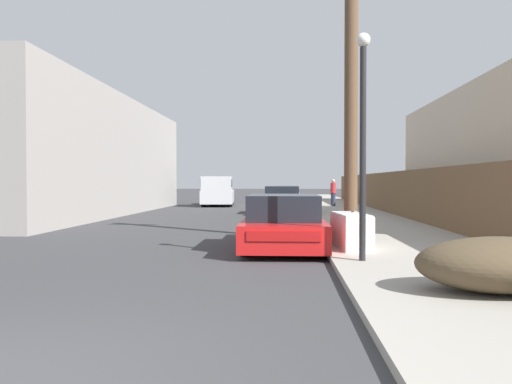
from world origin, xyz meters
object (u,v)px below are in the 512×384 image
car_parked_far (286,196)px  pedestrian (333,192)px  parked_sports_car_red (283,224)px  utility_pole (351,89)px  street_lamp (363,127)px  brush_pile (502,265)px  discarded_fridge (351,231)px  car_parked_mid (282,201)px  pickup_truck (218,192)px

car_parked_far → pedestrian: pedestrian is taller
parked_sports_car_red → pedestrian: (2.98, 18.66, 0.37)m
parked_sports_car_red → utility_pole: bearing=32.9°
pedestrian → car_parked_far: bearing=141.2°
parked_sports_car_red → street_lamp: (1.49, -2.60, 2.02)m
parked_sports_car_red → car_parked_far: 20.96m
parked_sports_car_red → pedestrian: bearing=80.4°
car_parked_far → brush_pile: (2.82, -26.15, -0.14)m
pedestrian → discarded_fridge: bearing=-94.3°
car_parked_far → utility_pole: size_ratio=0.62×
car_parked_mid → pickup_truck: size_ratio=0.78×
discarded_fridge → car_parked_mid: (-1.62, 13.54, 0.15)m
discarded_fridge → utility_pole: utility_pole is taller
discarded_fridge → car_parked_far: (-1.39, 21.72, 0.13)m
discarded_fridge → pedestrian: pedestrian is taller
parked_sports_car_red → pedestrian: 18.90m
car_parked_far → street_lamp: 23.68m
car_parked_far → pedestrian: (2.86, -2.30, 0.33)m
parked_sports_car_red → discarded_fridge: bearing=-27.1°
car_parked_far → street_lamp: size_ratio=1.12×
utility_pole → brush_pile: bearing=-79.5°
discarded_fridge → utility_pole: bearing=77.4°
pickup_truck → pedestrian: (7.37, -1.99, 0.00)m
parked_sports_car_red → utility_pole: size_ratio=0.62×
pickup_truck → brush_pile: 26.87m
car_parked_mid → pedestrian: (3.09, 5.88, 0.31)m
discarded_fridge → pedestrian: (1.46, 19.42, 0.45)m
car_parked_mid → utility_pole: 12.24m
brush_pile → pedestrian: pedestrian is taller
car_parked_mid → utility_pole: utility_pole is taller
parked_sports_car_red → utility_pole: (1.76, 1.16, 3.42)m
parked_sports_car_red → pickup_truck: size_ratio=0.85×
parked_sports_car_red → brush_pile: size_ratio=2.06×
parked_sports_car_red → pedestrian: size_ratio=2.88×
discarded_fridge → car_parked_far: 21.76m
brush_pile → pickup_truck: bearing=105.8°
utility_pole → pedestrian: 17.81m
car_parked_mid → street_lamp: street_lamp is taller
brush_pile → car_parked_mid: bearing=99.6°
pickup_truck → pedestrian: pickup_truck is taller
discarded_fridge → pickup_truck: size_ratio=0.33×
car_parked_far → utility_pole: bearing=-84.0°
pickup_truck → pedestrian: bearing=160.2°
car_parked_far → brush_pile: size_ratio=2.06×
parked_sports_car_red → street_lamp: size_ratio=1.11×
parked_sports_car_red → pickup_truck: 21.12m
parked_sports_car_red → pickup_truck: pickup_truck is taller
car_parked_mid → brush_pile: car_parked_mid is taller
parked_sports_car_red → street_lamp: street_lamp is taller
car_parked_mid → utility_pole: (1.87, -11.63, 3.35)m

